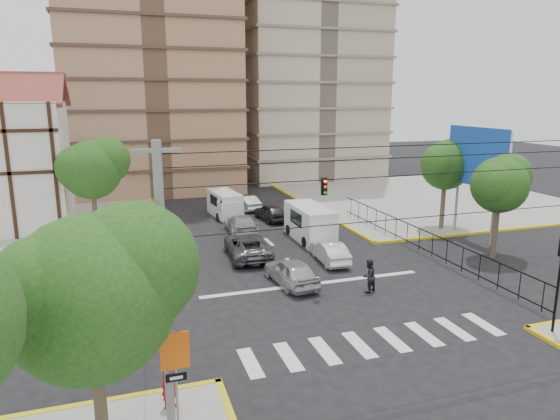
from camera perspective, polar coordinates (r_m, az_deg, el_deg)
name	(u,v)px	position (r m, az deg, el deg)	size (l,w,h in m)	color
ground	(322,292)	(27.53, 4.82, -9.27)	(160.00, 160.00, 0.00)	black
sidewalk_ne	(426,198)	(53.82, 16.31, 1.31)	(26.00, 26.00, 0.15)	gray
crosswalk_stripes	(376,342)	(22.64, 10.90, -14.58)	(12.00, 2.40, 0.01)	silver
stop_line	(314,284)	(28.56, 3.88, -8.41)	(13.00, 0.40, 0.01)	silver
park_fence	(418,252)	(35.37, 15.55, -4.65)	(0.10, 22.50, 1.66)	black
billboard	(478,159)	(38.56, 21.66, 5.46)	(0.36, 6.20, 8.10)	slate
tree_sw_near	(94,290)	(14.42, -20.46, -8.58)	(5.63, 4.60, 7.57)	#473828
tree_park_a	(501,182)	(34.81, 23.92, 2.92)	(4.41, 3.60, 6.83)	#473828
tree_park_c	(447,163)	(40.77, 18.51, 5.11)	(4.65, 3.80, 7.25)	#473828
tree_tudor	(93,167)	(39.85, -20.62, 4.62)	(5.39, 4.40, 7.43)	#473828
traffic_light_se	(560,268)	(24.82, 29.39, -5.81)	(0.28, 0.22, 4.40)	black
traffic_light_nw	(160,215)	(32.16, -13.57, -0.52)	(0.28, 0.22, 4.40)	black
traffic_light_hanging	(341,191)	(24.07, 6.96, 2.12)	(18.00, 9.12, 0.92)	black
utility_pole_sw	(164,287)	(15.53, -13.12, -8.53)	(1.40, 0.28, 9.00)	slate
district_sign	(175,359)	(16.31, -11.88, -16.38)	(0.90, 0.12, 3.20)	slate
van_right_lane	(311,224)	(36.55, 3.60, -1.65)	(2.32, 5.57, 2.51)	silver
van_left_lane	(225,205)	(44.06, -6.28, 0.58)	(2.38, 5.01, 2.18)	silver
car_silver_front_left	(291,272)	(28.18, 1.29, -7.05)	(1.79, 4.46, 1.52)	#B0AFB4
car_white_front_right	(330,252)	(32.04, 5.71, -4.79)	(1.43, 4.10, 1.35)	white
car_grey_mid_left	(247,246)	(32.86, -3.75, -4.14)	(2.54, 5.51, 1.53)	#56595E
car_silver_rear_left	(241,224)	(38.56, -4.45, -1.64)	(2.06, 5.07, 1.47)	#BABBBF
car_darkgrey_mid_right	(271,212)	(42.56, -1.05, -0.23)	(1.73, 4.29, 1.46)	#262628
car_white_rear_right	(246,203)	(46.71, -3.90, 0.84)	(1.41, 4.05, 1.33)	silver
pedestrian_sw_corner	(170,384)	(17.94, -12.49, -18.89)	(0.61, 0.40, 1.68)	maroon
pedestrian_crosswalk	(369,276)	(27.48, 10.10, -7.42)	(0.90, 0.70, 1.84)	black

